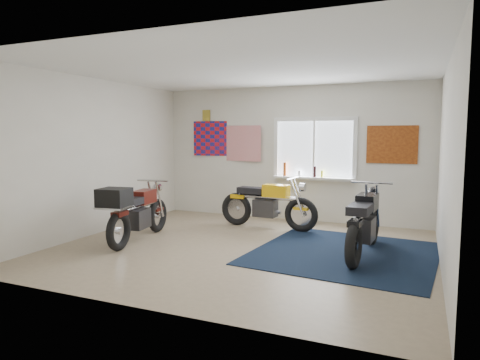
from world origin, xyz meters
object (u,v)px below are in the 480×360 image
at_px(navy_rug, 344,253).
at_px(maroon_tourer, 135,212).
at_px(black_chrome_bike, 364,225).
at_px(yellow_triumph, 267,205).

distance_m(navy_rug, maroon_tourer, 3.32).
bearing_deg(black_chrome_bike, maroon_tourer, 104.58).
distance_m(navy_rug, black_chrome_bike, 0.52).
height_order(black_chrome_bike, maroon_tourer, black_chrome_bike).
relative_size(yellow_triumph, black_chrome_bike, 0.97).
height_order(yellow_triumph, maroon_tourer, yellow_triumph).
relative_size(black_chrome_bike, maroon_tourer, 1.06).
relative_size(navy_rug, maroon_tourer, 1.37).
bearing_deg(yellow_triumph, black_chrome_bike, -27.71).
distance_m(yellow_triumph, maroon_tourer, 2.44).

